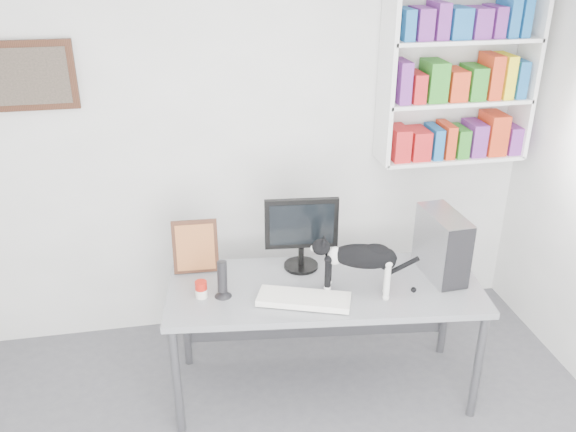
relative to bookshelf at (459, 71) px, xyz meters
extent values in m
cube|color=white|center=(-1.40, 0.15, -0.50)|extent=(4.00, 0.01, 2.70)
cube|color=white|center=(0.00, 0.00, 0.00)|extent=(1.03, 0.28, 1.24)
cube|color=#452316|center=(-2.70, 0.12, 0.05)|extent=(0.52, 0.04, 0.42)
cube|color=gray|center=(-1.07, -0.76, -1.46)|extent=(1.93, 0.93, 0.78)
cube|color=black|center=(-1.17, -0.52, -0.84)|extent=(0.47, 0.26, 0.48)
cube|color=white|center=(-1.23, -0.91, -1.05)|extent=(0.56, 0.37, 0.04)
cube|color=#A7A7AB|center=(-0.35, -0.75, -0.87)|extent=(0.21, 0.42, 0.40)
cylinder|color=black|center=(-1.68, -0.76, -0.96)|extent=(0.12, 0.12, 0.23)
cube|color=#452316|center=(-1.81, -0.43, -0.90)|extent=(0.28, 0.12, 0.34)
cylinder|color=#B3180F|center=(-1.80, -0.75, -1.02)|extent=(0.08, 0.08, 0.10)
camera|label=1|loc=(-1.87, -3.76, 0.86)|focal=38.00mm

